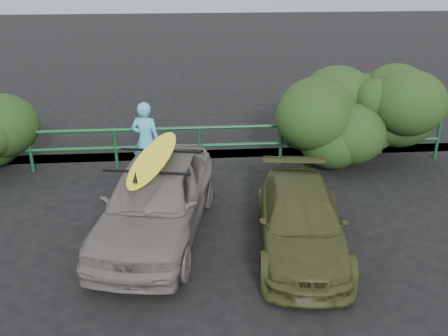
% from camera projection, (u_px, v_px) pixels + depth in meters
% --- Properties ---
extents(ground, '(80.00, 80.00, 0.00)m').
position_uv_depth(ground, '(147.00, 296.00, 7.64)').
color(ground, black).
extents(guardrail, '(14.00, 0.08, 1.04)m').
position_uv_depth(guardrail, '(158.00, 148.00, 12.01)').
color(guardrail, '#144927').
rests_on(guardrail, ground).
extents(shrub_right, '(3.20, 2.40, 2.08)m').
position_uv_depth(shrub_right, '(356.00, 116.00, 12.64)').
color(shrub_right, '#203C16').
rests_on(shrub_right, ground).
extents(sedan, '(2.52, 4.50, 1.45)m').
position_uv_depth(sedan, '(156.00, 199.00, 9.06)').
color(sedan, '#665F5B').
rests_on(sedan, ground).
extents(olive_vehicle, '(1.94, 3.81, 1.06)m').
position_uv_depth(olive_vehicle, '(301.00, 221.00, 8.69)').
color(olive_vehicle, '#383B1A').
rests_on(olive_vehicle, ground).
extents(man, '(0.76, 0.61, 1.83)m').
position_uv_depth(man, '(146.00, 141.00, 11.32)').
color(man, '#47ACD5').
rests_on(man, ground).
extents(roof_rack, '(1.68, 1.33, 0.05)m').
position_uv_depth(roof_rack, '(154.00, 161.00, 8.77)').
color(roof_rack, black).
rests_on(roof_rack, sedan).
extents(surfboard, '(1.10, 2.78, 0.08)m').
position_uv_depth(surfboard, '(154.00, 157.00, 8.74)').
color(surfboard, yellow).
rests_on(surfboard, roof_rack).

